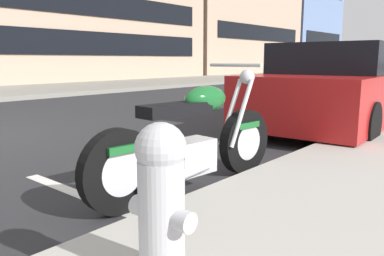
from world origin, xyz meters
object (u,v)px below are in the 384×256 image
at_px(parked_car_across_street, 341,88).
at_px(crossing_truck, 382,62).
at_px(car_opposite_curb, 314,67).
at_px(parked_motorcycle, 193,142).
at_px(fire_hydrant, 161,196).

xyz_separation_m(parked_car_across_street, crossing_truck, (28.78, 6.87, 0.29)).
relative_size(parked_car_across_street, crossing_truck, 0.89).
relative_size(parked_car_across_street, car_opposite_curb, 1.00).
bearing_deg(crossing_truck, parked_motorcycle, 106.08).
height_order(parked_car_across_street, car_opposite_curb, car_opposite_curb).
bearing_deg(parked_motorcycle, car_opposite_curb, 25.62).
bearing_deg(car_opposite_curb, parked_car_across_street, 27.69).
height_order(crossing_truck, car_opposite_curb, crossing_truck).
bearing_deg(parked_car_across_street, parked_motorcycle, -179.41).
height_order(car_opposite_curb, fire_hydrant, car_opposite_curb).
height_order(parked_motorcycle, car_opposite_curb, car_opposite_curb).
bearing_deg(crossing_truck, car_opposite_curb, 90.26).
bearing_deg(crossing_truck, fire_hydrant, 107.12).
bearing_deg(fire_hydrant, car_opposite_curb, 21.62).
relative_size(parked_motorcycle, crossing_truck, 0.41).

